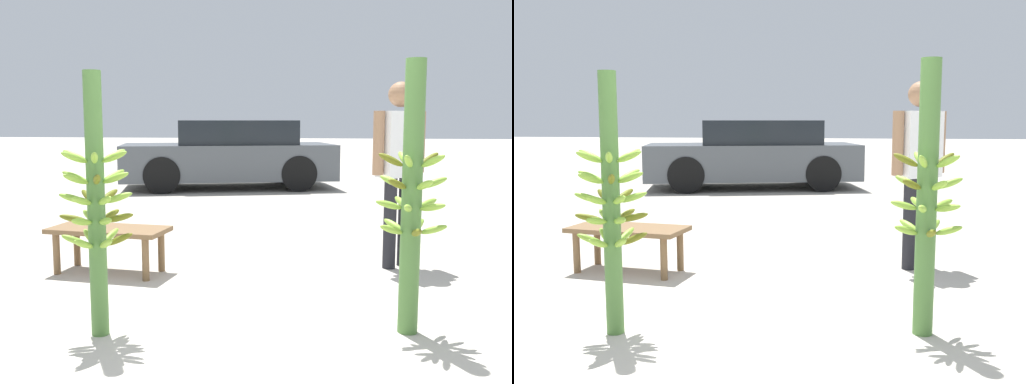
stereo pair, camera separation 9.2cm
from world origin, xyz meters
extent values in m
plane|color=#B2AA9E|center=(0.00, 0.00, 0.00)|extent=(80.00, 80.00, 0.00)
cylinder|color=#4C7A38|center=(-0.94, 0.09, 0.81)|extent=(0.11, 0.11, 1.63)
ellipsoid|color=#84B238|center=(-0.99, 0.21, 1.11)|extent=(0.11, 0.18, 0.10)
ellipsoid|color=#84B238|center=(-1.07, 0.11, 1.11)|extent=(0.18, 0.06, 0.10)
ellipsoid|color=#84B238|center=(-1.02, -0.01, 1.11)|extent=(0.14, 0.17, 0.10)
ellipsoid|color=#84B238|center=(-0.88, -0.03, 1.11)|extent=(0.11, 0.18, 0.10)
ellipsoid|color=#84B238|center=(-0.81, 0.08, 1.11)|extent=(0.18, 0.06, 0.10)
ellipsoid|color=#84B238|center=(-0.86, 0.20, 1.11)|extent=(0.14, 0.17, 0.10)
ellipsoid|color=#84B238|center=(-0.87, 0.20, 0.99)|extent=(0.13, 0.17, 0.10)
ellipsoid|color=#84B238|center=(-1.00, 0.21, 0.99)|extent=(0.12, 0.18, 0.10)
ellipsoid|color=#84B238|center=(-1.07, 0.10, 0.99)|extent=(0.18, 0.05, 0.10)
ellipsoid|color=#84B238|center=(-1.01, -0.02, 0.99)|extent=(0.13, 0.17, 0.10)
ellipsoid|color=#5D6216|center=(-0.88, -0.02, 0.99)|extent=(0.12, 0.18, 0.10)
ellipsoid|color=#84B238|center=(-0.80, 0.09, 0.99)|extent=(0.18, 0.05, 0.10)
ellipsoid|color=#5D6216|center=(-0.90, 0.22, 0.86)|extent=(0.08, 0.18, 0.09)
ellipsoid|color=#5D6216|center=(-1.03, 0.19, 0.86)|extent=(0.16, 0.16, 0.09)
ellipsoid|color=#84B238|center=(-1.06, 0.06, 0.86)|extent=(0.18, 0.09, 0.09)
ellipsoid|color=#84B238|center=(-0.97, -0.04, 0.86)|extent=(0.08, 0.18, 0.09)
ellipsoid|color=#84B238|center=(-0.84, 0.00, 0.86)|extent=(0.16, 0.16, 0.09)
ellipsoid|color=#84B238|center=(-0.81, 0.13, 0.86)|extent=(0.18, 0.09, 0.09)
ellipsoid|color=#84B238|center=(-0.84, 0.00, 0.74)|extent=(0.15, 0.16, 0.08)
ellipsoid|color=#5D6216|center=(-0.81, 0.13, 0.74)|extent=(0.18, 0.08, 0.08)
ellipsoid|color=#5D6216|center=(-0.90, 0.22, 0.74)|extent=(0.09, 0.18, 0.08)
ellipsoid|color=#84B238|center=(-1.03, 0.19, 0.74)|extent=(0.15, 0.16, 0.08)
ellipsoid|color=#5D6216|center=(-1.07, 0.06, 0.74)|extent=(0.18, 0.08, 0.08)
ellipsoid|color=#84B238|center=(-0.97, -0.04, 0.74)|extent=(0.09, 0.18, 0.08)
ellipsoid|color=#84B238|center=(-0.90, 0.22, 0.60)|extent=(0.09, 0.18, 0.10)
ellipsoid|color=#84B238|center=(-1.03, 0.18, 0.60)|extent=(0.16, 0.15, 0.10)
ellipsoid|color=#84B238|center=(-1.06, 0.06, 0.60)|extent=(0.18, 0.09, 0.10)
ellipsoid|color=#84B238|center=(-0.97, -0.03, 0.60)|extent=(0.09, 0.18, 0.10)
ellipsoid|color=#84B238|center=(-0.84, 0.00, 0.60)|extent=(0.16, 0.15, 0.10)
ellipsoid|color=#5D6216|center=(-0.81, 0.13, 0.60)|extent=(0.18, 0.09, 0.10)
cylinder|color=#4C7A38|center=(0.97, 0.38, 0.85)|extent=(0.12, 0.12, 1.70)
ellipsoid|color=#5D6216|center=(0.84, 0.38, 1.09)|extent=(0.17, 0.04, 0.11)
ellipsoid|color=#84B238|center=(0.93, 0.25, 1.09)|extent=(0.09, 0.17, 0.11)
ellipsoid|color=#84B238|center=(1.08, 0.30, 1.09)|extent=(0.16, 0.13, 0.11)
ellipsoid|color=#5D6216|center=(1.08, 0.46, 1.09)|extent=(0.16, 0.13, 0.11)
ellipsoid|color=#84B238|center=(0.93, 0.51, 1.09)|extent=(0.09, 0.17, 0.11)
ellipsoid|color=#84B238|center=(0.86, 0.45, 0.95)|extent=(0.17, 0.12, 0.10)
ellipsoid|color=#5D6216|center=(0.87, 0.29, 0.95)|extent=(0.15, 0.14, 0.10)
ellipsoid|color=#84B238|center=(1.03, 0.26, 0.95)|extent=(0.11, 0.17, 0.10)
ellipsoid|color=#84B238|center=(1.11, 0.39, 0.95)|extent=(0.17, 0.06, 0.10)
ellipsoid|color=#84B238|center=(1.00, 0.51, 0.95)|extent=(0.08, 0.17, 0.10)
ellipsoid|color=#84B238|center=(0.84, 0.37, 0.81)|extent=(0.17, 0.05, 0.08)
ellipsoid|color=#84B238|center=(0.93, 0.25, 0.81)|extent=(0.09, 0.17, 0.08)
ellipsoid|color=#84B238|center=(1.09, 0.30, 0.81)|extent=(0.16, 0.13, 0.08)
ellipsoid|color=#84B238|center=(1.08, 0.46, 0.81)|extent=(0.16, 0.14, 0.08)
ellipsoid|color=#84B238|center=(0.93, 0.51, 0.81)|extent=(0.10, 0.17, 0.08)
ellipsoid|color=#5D6216|center=(0.99, 0.24, 0.67)|extent=(0.06, 0.17, 0.09)
ellipsoid|color=#84B238|center=(1.11, 0.35, 0.67)|extent=(0.17, 0.07, 0.09)
ellipsoid|color=#84B238|center=(1.04, 0.50, 0.67)|extent=(0.12, 0.17, 0.09)
ellipsoid|color=#84B238|center=(0.88, 0.48, 0.67)|extent=(0.15, 0.15, 0.09)
ellipsoid|color=#84B238|center=(0.85, 0.32, 0.67)|extent=(0.17, 0.11, 0.09)
cylinder|color=black|center=(1.15, 2.09, 0.41)|extent=(0.16, 0.16, 0.83)
cylinder|color=black|center=(1.01, 1.98, 0.41)|extent=(0.16, 0.16, 0.83)
cube|color=white|center=(1.08, 2.03, 1.12)|extent=(0.43, 0.40, 0.59)
cylinder|color=#936B4C|center=(1.28, 2.20, 1.13)|extent=(0.14, 0.14, 0.56)
cylinder|color=#936B4C|center=(0.89, 1.87, 1.13)|extent=(0.14, 0.14, 0.56)
sphere|color=#936B4C|center=(1.08, 2.03, 1.56)|extent=(0.22, 0.22, 0.22)
cube|color=brown|center=(-1.44, 1.50, 0.38)|extent=(1.07, 0.57, 0.04)
cylinder|color=brown|center=(-1.83, 1.71, 0.18)|extent=(0.06, 0.06, 0.36)
cylinder|color=brown|center=(-1.00, 1.61, 0.18)|extent=(0.06, 0.06, 0.36)
cylinder|color=brown|center=(-1.87, 1.39, 0.18)|extent=(0.06, 0.06, 0.36)
cylinder|color=brown|center=(-1.04, 1.29, 0.18)|extent=(0.06, 0.06, 0.36)
cube|color=#4C5156|center=(-1.55, 7.94, 0.53)|extent=(4.41, 2.73, 0.68)
cube|color=black|center=(-1.39, 7.99, 1.10)|extent=(2.59, 2.12, 0.46)
cylinder|color=black|center=(-2.58, 6.86, 0.34)|extent=(0.71, 0.37, 0.68)
cylinder|color=black|center=(-2.98, 8.38, 0.34)|extent=(0.71, 0.37, 0.68)
cylinder|color=black|center=(-0.12, 7.51, 0.34)|extent=(0.71, 0.37, 0.68)
cylinder|color=black|center=(-0.52, 9.03, 0.34)|extent=(0.71, 0.37, 0.68)
camera|label=1|loc=(0.48, -3.18, 1.33)|focal=40.00mm
camera|label=2|loc=(0.57, -3.17, 1.33)|focal=40.00mm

